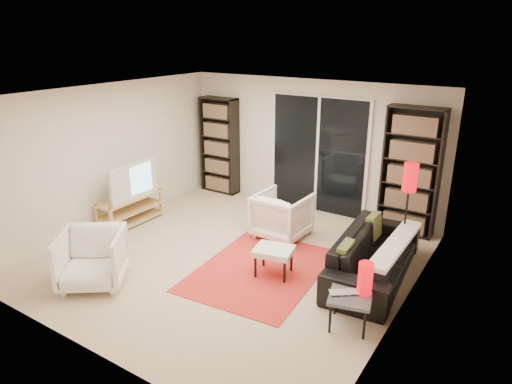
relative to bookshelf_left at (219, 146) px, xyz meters
The scene contains 20 objects.
floor 3.19m from the bookshelf_left, 50.10° to the right, with size 5.00×5.00×0.00m, color beige.
wall_back 1.97m from the bookshelf_left, ahead, with size 5.00×0.02×2.40m, color silver.
wall_front 5.22m from the bookshelf_left, 68.02° to the right, with size 5.00×0.02×2.40m, color silver.
wall_left 2.41m from the bookshelf_left, 103.27° to the right, with size 0.02×5.00×2.40m, color silver.
wall_right 5.03m from the bookshelf_left, 27.66° to the right, with size 0.02×5.00×2.40m, color silver.
ceiling 3.36m from the bookshelf_left, 50.10° to the right, with size 5.00×5.00×0.02m, color white.
sliding_door 2.16m from the bookshelf_left, ahead, with size 1.92×0.08×2.16m.
bookshelf_left is the anchor object (origin of this frame).
bookshelf_right 3.85m from the bookshelf_left, ahead, with size 0.90×0.30×2.10m.
tv_stand 2.36m from the bookshelf_left, 96.67° to the right, with size 0.39×1.23×0.50m.
tv 2.25m from the bookshelf_left, 96.16° to the right, with size 1.07×0.14×0.62m, color black.
rug 3.61m from the bookshelf_left, 43.82° to the right, with size 1.60×2.17×0.01m, color red.
sofa 4.31m from the bookshelf_left, 23.60° to the right, with size 2.16×0.84×0.63m, color black.
armchair_back 2.61m from the bookshelf_left, 29.79° to the right, with size 0.80×0.82×0.75m, color white.
armchair_front 4.05m from the bookshelf_left, 77.78° to the right, with size 0.80×0.82×0.75m, color white.
ottoman 3.70m from the bookshelf_left, 41.40° to the right, with size 0.59×0.52×0.40m.
side_table 5.05m from the bookshelf_left, 36.07° to the right, with size 0.57×0.57×0.40m.
laptop 5.02m from the bookshelf_left, 36.83° to the right, with size 0.32×0.20×0.03m, color silver.
table_lamp 5.04m from the bookshelf_left, 34.16° to the right, with size 0.17×0.17×0.38m, color red.
floor_lamp 4.24m from the bookshelf_left, 14.35° to the right, with size 0.22×0.22×1.49m.
Camera 1 is at (3.60, -4.90, 3.20)m, focal length 32.00 mm.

